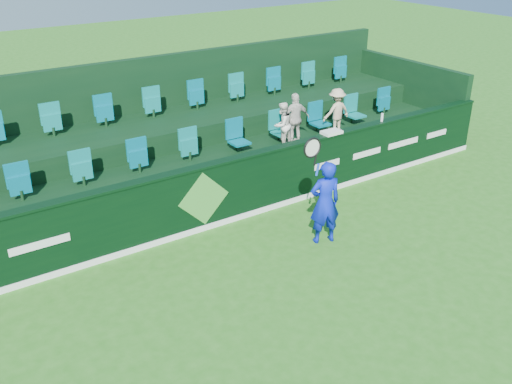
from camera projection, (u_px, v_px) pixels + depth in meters
ground at (334, 338)px, 8.38m from camera, size 60.00×60.00×0.00m
sponsor_hoarding at (201, 198)px, 11.09m from camera, size 16.00×0.25×1.35m
stand_tier_front at (176, 191)px, 12.03m from camera, size 16.00×2.00×0.80m
stand_tier_back at (139, 152)px, 13.35m from camera, size 16.00×1.80×1.30m
stand_rear at (130, 124)px, 13.44m from camera, size 16.00×4.10×2.60m
seat_row_front at (166, 154)px, 12.03m from camera, size 13.50×0.50×0.60m
seat_row_back at (130, 110)px, 13.17m from camera, size 13.50×0.50×0.60m
tennis_player at (325, 202)px, 10.57m from camera, size 1.01×0.54×2.25m
spectator_left at (282, 125)px, 13.03m from camera, size 0.60×0.52×1.06m
spectator_middle at (295, 119)px, 13.19m from camera, size 0.75×0.40×1.22m
spectator_right at (336, 111)px, 13.84m from camera, size 0.76×0.46×1.13m
towel at (332, 132)px, 12.43m from camera, size 0.44×0.28×0.07m
drinks_bottle at (382, 117)px, 13.17m from camera, size 0.06×0.06×0.19m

